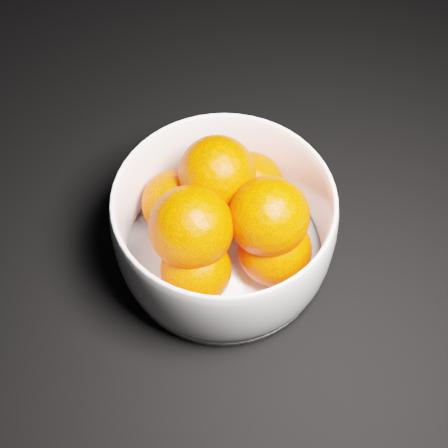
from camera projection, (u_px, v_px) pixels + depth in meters
name	position (u px, v px, depth m)	size (l,w,h in m)	color
bowl	(224.00, 227.00, 0.60)	(0.21, 0.21, 0.10)	white
orange_pile	(226.00, 216.00, 0.59)	(0.15, 0.16, 0.12)	#FF3E00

